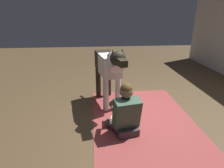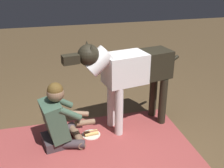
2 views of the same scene
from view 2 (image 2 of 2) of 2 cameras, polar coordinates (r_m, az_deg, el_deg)
The scene contains 5 objects.
ground_plane at distance 3.46m, azimuth -0.80°, elevation -14.77°, with size 15.26×15.26×0.00m, color brown.
area_rug at distance 3.48m, azimuth -4.06°, elevation -14.56°, with size 2.56×1.80×0.01m, color #983D3B.
person_sitting_on_floor at distance 3.57m, azimuth -10.82°, elevation -7.16°, with size 0.70×0.57×0.85m.
large_dog at distance 3.67m, azimuth 3.53°, elevation 2.67°, with size 1.65×0.52×1.29m.
hot_dog_on_plate at distance 3.84m, azimuth -4.28°, elevation -10.03°, with size 0.25×0.25×0.06m.
Camera 2 is at (0.62, 2.64, 2.16)m, focal length 44.96 mm.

